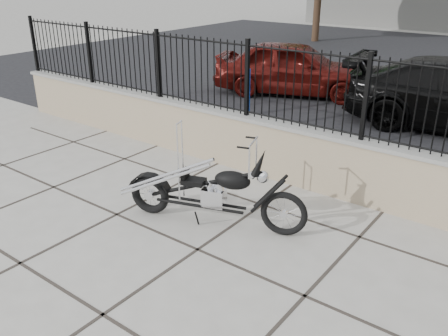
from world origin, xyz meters
TOP-DOWN VIEW (x-y plane):
  - ground_plane at (0.00, 0.00)m, footprint 90.00×90.00m
  - retaining_wall at (0.00, 2.50)m, footprint 14.00×0.36m
  - iron_fence at (0.00, 2.50)m, footprint 14.00×0.08m
  - chopper_motorcycle at (-0.29, 0.63)m, footprint 2.40×1.16m
  - car_red at (-2.91, 7.54)m, footprint 4.54×3.05m
  - bollard_a at (-2.76, 5.11)m, footprint 0.17×0.17m

SIDE VIEW (x-z plane):
  - ground_plane at x=0.00m, z-range 0.00..0.00m
  - retaining_wall at x=0.00m, z-range 0.00..0.96m
  - bollard_a at x=-2.76m, z-range 0.00..1.10m
  - car_red at x=-2.91m, z-range 0.00..1.44m
  - chopper_motorcycle at x=-0.29m, z-range 0.00..1.44m
  - iron_fence at x=0.00m, z-range 0.96..2.16m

